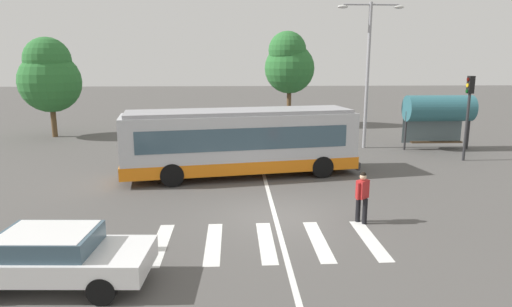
{
  "coord_description": "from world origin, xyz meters",
  "views": [
    {
      "loc": [
        -1.41,
        -14.16,
        5.22
      ],
      "look_at": [
        -0.44,
        4.36,
        1.3
      ],
      "focal_mm": 30.78,
      "sensor_mm": 36.0,
      "label": 1
    }
  ],
  "objects_px": {
    "background_tree_left": "(49,76)",
    "twin_arm_street_lamp": "(368,60)",
    "parked_car_red": "(253,131)",
    "traffic_light_far_corner": "(469,104)",
    "city_transit_bus": "(240,142)",
    "bus_stop_shelter": "(439,109)",
    "pedestrian_crossing_street": "(362,194)",
    "parked_car_charcoal": "(215,132)",
    "background_tree_right": "(289,63)",
    "parked_car_blue": "(295,130)",
    "foreground_sedan": "(52,255)"
  },
  "relations": [
    {
      "from": "background_tree_left",
      "to": "twin_arm_street_lamp",
      "type": "bearing_deg",
      "value": -13.79
    },
    {
      "from": "parked_car_red",
      "to": "traffic_light_far_corner",
      "type": "distance_m",
      "value": 12.61
    },
    {
      "from": "parked_car_red",
      "to": "city_transit_bus",
      "type": "bearing_deg",
      "value": -96.63
    },
    {
      "from": "bus_stop_shelter",
      "to": "background_tree_left",
      "type": "xyz_separation_m",
      "value": [
        -24.69,
        5.73,
        1.81
      ]
    },
    {
      "from": "parked_car_red",
      "to": "traffic_light_far_corner",
      "type": "height_order",
      "value": "traffic_light_far_corner"
    },
    {
      "from": "background_tree_left",
      "to": "city_transit_bus",
      "type": "bearing_deg",
      "value": -41.35
    },
    {
      "from": "traffic_light_far_corner",
      "to": "twin_arm_street_lamp",
      "type": "xyz_separation_m",
      "value": [
        -4.31,
        3.72,
        2.24
      ]
    },
    {
      "from": "background_tree_left",
      "to": "pedestrian_crossing_street",
      "type": "bearing_deg",
      "value": -46.5
    },
    {
      "from": "parked_car_charcoal",
      "to": "twin_arm_street_lamp",
      "type": "distance_m",
      "value": 10.38
    },
    {
      "from": "bus_stop_shelter",
      "to": "twin_arm_street_lamp",
      "type": "relative_size",
      "value": 0.47
    },
    {
      "from": "parked_car_charcoal",
      "to": "background_tree_right",
      "type": "distance_m",
      "value": 10.4
    },
    {
      "from": "parked_car_red",
      "to": "bus_stop_shelter",
      "type": "relative_size",
      "value": 1.17
    },
    {
      "from": "parked_car_blue",
      "to": "background_tree_right",
      "type": "bearing_deg",
      "value": 86.61
    },
    {
      "from": "traffic_light_far_corner",
      "to": "bus_stop_shelter",
      "type": "relative_size",
      "value": 1.12
    },
    {
      "from": "city_transit_bus",
      "to": "parked_car_red",
      "type": "height_order",
      "value": "city_transit_bus"
    },
    {
      "from": "pedestrian_crossing_street",
      "to": "traffic_light_far_corner",
      "type": "bearing_deg",
      "value": 47.42
    },
    {
      "from": "parked_car_blue",
      "to": "background_tree_left",
      "type": "xyz_separation_m",
      "value": [
        -16.58,
        2.73,
        3.47
      ]
    },
    {
      "from": "background_tree_right",
      "to": "city_transit_bus",
      "type": "bearing_deg",
      "value": -104.78
    },
    {
      "from": "pedestrian_crossing_street",
      "to": "twin_arm_street_lamp",
      "type": "height_order",
      "value": "twin_arm_street_lamp"
    },
    {
      "from": "city_transit_bus",
      "to": "parked_car_red",
      "type": "xyz_separation_m",
      "value": [
        0.96,
        8.27,
        -0.82
      ]
    },
    {
      "from": "parked_car_red",
      "to": "parked_car_blue",
      "type": "distance_m",
      "value": 2.79
    },
    {
      "from": "foreground_sedan",
      "to": "twin_arm_street_lamp",
      "type": "distance_m",
      "value": 20.83
    },
    {
      "from": "city_transit_bus",
      "to": "background_tree_right",
      "type": "distance_m",
      "value": 16.69
    },
    {
      "from": "pedestrian_crossing_street",
      "to": "twin_arm_street_lamp",
      "type": "distance_m",
      "value": 13.8
    },
    {
      "from": "twin_arm_street_lamp",
      "to": "city_transit_bus",
      "type": "bearing_deg",
      "value": -140.73
    },
    {
      "from": "background_tree_left",
      "to": "background_tree_right",
      "type": "bearing_deg",
      "value": 14.78
    },
    {
      "from": "city_transit_bus",
      "to": "parked_car_charcoal",
      "type": "distance_m",
      "value": 8.36
    },
    {
      "from": "traffic_light_far_corner",
      "to": "bus_stop_shelter",
      "type": "xyz_separation_m",
      "value": [
        -0.12,
        3.02,
        -0.59
      ]
    },
    {
      "from": "parked_car_blue",
      "to": "background_tree_right",
      "type": "relative_size",
      "value": 0.6
    },
    {
      "from": "foreground_sedan",
      "to": "bus_stop_shelter",
      "type": "distance_m",
      "value": 22.68
    },
    {
      "from": "parked_car_charcoal",
      "to": "traffic_light_far_corner",
      "type": "distance_m",
      "value": 14.77
    },
    {
      "from": "pedestrian_crossing_street",
      "to": "background_tree_left",
      "type": "xyz_separation_m",
      "value": [
        -16.69,
        17.59,
        3.26
      ]
    },
    {
      "from": "traffic_light_far_corner",
      "to": "background_tree_right",
      "type": "relative_size",
      "value": 0.59
    },
    {
      "from": "pedestrian_crossing_street",
      "to": "parked_car_red",
      "type": "bearing_deg",
      "value": 101.23
    },
    {
      "from": "twin_arm_street_lamp",
      "to": "traffic_light_far_corner",
      "type": "bearing_deg",
      "value": -40.79
    },
    {
      "from": "background_tree_right",
      "to": "pedestrian_crossing_street",
      "type": "bearing_deg",
      "value": -90.81
    },
    {
      "from": "foreground_sedan",
      "to": "parked_car_blue",
      "type": "height_order",
      "value": "same"
    },
    {
      "from": "foreground_sedan",
      "to": "parked_car_blue",
      "type": "bearing_deg",
      "value": 65.82
    },
    {
      "from": "parked_car_red",
      "to": "twin_arm_street_lamp",
      "type": "height_order",
      "value": "twin_arm_street_lamp"
    },
    {
      "from": "foreground_sedan",
      "to": "parked_car_charcoal",
      "type": "height_order",
      "value": "same"
    },
    {
      "from": "foreground_sedan",
      "to": "twin_arm_street_lamp",
      "type": "relative_size",
      "value": 0.54
    },
    {
      "from": "city_transit_bus",
      "to": "pedestrian_crossing_street",
      "type": "bearing_deg",
      "value": -58.51
    },
    {
      "from": "parked_car_blue",
      "to": "city_transit_bus",
      "type": "bearing_deg",
      "value": -113.56
    },
    {
      "from": "parked_car_red",
      "to": "foreground_sedan",
      "type": "bearing_deg",
      "value": -106.93
    },
    {
      "from": "foreground_sedan",
      "to": "parked_car_charcoal",
      "type": "xyz_separation_m",
      "value": [
        3.09,
        18.15,
        0.0
      ]
    },
    {
      "from": "parked_car_charcoal",
      "to": "twin_arm_street_lamp",
      "type": "relative_size",
      "value": 0.54
    },
    {
      "from": "parked_car_red",
      "to": "background_tree_left",
      "type": "bearing_deg",
      "value": 167.6
    },
    {
      "from": "parked_car_red",
      "to": "twin_arm_street_lamp",
      "type": "bearing_deg",
      "value": -16.59
    },
    {
      "from": "foreground_sedan",
      "to": "parked_car_charcoal",
      "type": "bearing_deg",
      "value": 80.33
    },
    {
      "from": "twin_arm_street_lamp",
      "to": "background_tree_left",
      "type": "distance_m",
      "value": 21.14
    }
  ]
}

